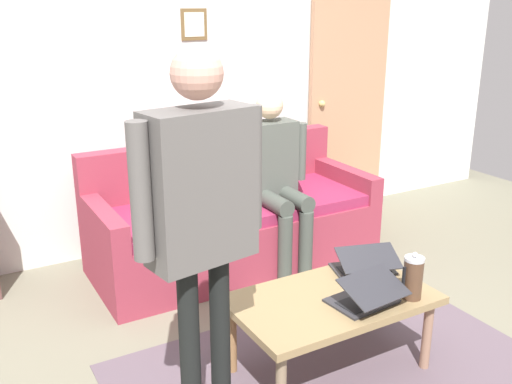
{
  "coord_description": "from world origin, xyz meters",
  "views": [
    {
      "loc": [
        1.56,
        2.0,
        1.86
      ],
      "look_at": [
        -0.03,
        -0.79,
        0.8
      ],
      "focal_mm": 40.45,
      "sensor_mm": 36.0,
      "label": 1
    }
  ],
  "objects": [
    {
      "name": "laptop_center",
      "position": [
        -0.4,
        -0.22,
        0.48
      ],
      "size": [
        0.4,
        0.35,
        0.14
      ],
      "color": "#28282D",
      "rests_on": "coffee_table"
    },
    {
      "name": "couch",
      "position": [
        -0.25,
        -1.54,
        0.31
      ],
      "size": [
        2.06,
        0.86,
        0.88
      ],
      "color": "#8D2E3F",
      "rests_on": "ground_plane"
    },
    {
      "name": "coffee_table",
      "position": [
        -0.07,
        -0.09,
        0.39
      ],
      "size": [
        1.03,
        0.61,
        0.44
      ],
      "color": "olive",
      "rests_on": "ground_plane"
    },
    {
      "name": "person_seated",
      "position": [
        -0.48,
        -1.32,
        0.73
      ],
      "size": [
        0.55,
        0.51,
        1.28
      ],
      "color": "#40453E",
      "rests_on": "ground_plane"
    },
    {
      "name": "laptop_left",
      "position": [
        -0.17,
        0.06,
        0.48
      ],
      "size": [
        0.35,
        0.32,
        0.16
      ],
      "color": "#28282D",
      "rests_on": "coffee_table"
    },
    {
      "name": "area_rug",
      "position": [
        -0.07,
        0.01,
        0.0
      ],
      "size": [
        2.2,
        1.51,
        0.01
      ],
      "primitive_type": "cube",
      "color": "#574953",
      "rests_on": "ground_plane"
    },
    {
      "name": "person_standing",
      "position": [
        0.7,
        0.04,
        1.1
      ],
      "size": [
        0.6,
        0.26,
        1.71
      ],
      "color": "black",
      "rests_on": "ground_plane"
    },
    {
      "name": "ground_plane",
      "position": [
        0.0,
        0.0,
        0.0
      ],
      "size": [
        7.68,
        7.68,
        0.0
      ],
      "primitive_type": "plane",
      "color": "#6F6C59"
    },
    {
      "name": "back_wall",
      "position": [
        -0.0,
        -2.2,
        1.35
      ],
      "size": [
        7.04,
        0.11,
        2.7
      ],
      "color": "silver",
      "rests_on": "ground_plane"
    },
    {
      "name": "interior_door",
      "position": [
        -1.73,
        -2.11,
        1.02
      ],
      "size": [
        0.82,
        0.09,
        2.05
      ],
      "color": "tan",
      "rests_on": "ground_plane"
    },
    {
      "name": "french_press",
      "position": [
        -0.41,
        0.12,
        0.55
      ],
      "size": [
        0.12,
        0.1,
        0.25
      ],
      "color": "#4C3323",
      "rests_on": "coffee_table"
    }
  ]
}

